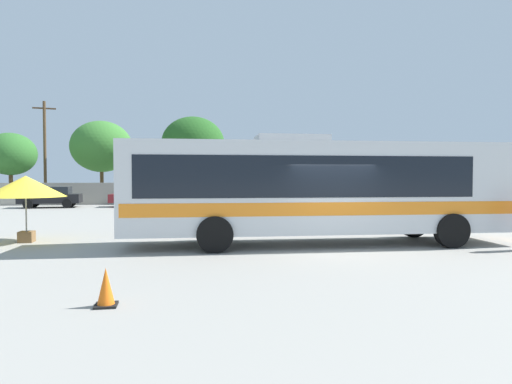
# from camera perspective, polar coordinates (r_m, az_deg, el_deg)

# --- Properties ---
(ground_plane) EXTENTS (300.00, 300.00, 0.00)m
(ground_plane) POSITION_cam_1_polar(r_m,az_deg,el_deg) (22.91, 1.07, -3.43)
(ground_plane) COLOR gray
(perimeter_wall) EXTENTS (80.00, 0.30, 1.71)m
(perimeter_wall) POSITION_cam_1_polar(r_m,az_deg,el_deg) (36.50, -3.16, -0.10)
(perimeter_wall) COLOR #9E998C
(perimeter_wall) RESTS_ON ground_plane
(coach_bus_silver_orange) EXTENTS (12.34, 3.21, 3.43)m
(coach_bus_silver_orange) POSITION_cam_1_polar(r_m,az_deg,el_deg) (14.07, 7.65, 0.71)
(coach_bus_silver_orange) COLOR silver
(coach_bus_silver_orange) RESTS_ON ground_plane
(vendor_umbrella_secondary_yellow) EXTENTS (2.50, 2.50, 2.18)m
(vendor_umbrella_secondary_yellow) POSITION_cam_1_polar(r_m,az_deg,el_deg) (16.22, -27.64, 0.57)
(vendor_umbrella_secondary_yellow) COLOR gray
(vendor_umbrella_secondary_yellow) RESTS_ON ground_plane
(parked_car_leftmost_black) EXTENTS (4.10, 2.15, 1.47)m
(parked_car_leftmost_black) POSITION_cam_1_polar(r_m,az_deg,el_deg) (34.24, -24.96, -0.54)
(parked_car_leftmost_black) COLOR black
(parked_car_leftmost_black) RESTS_ON ground_plane
(parked_car_second_maroon) EXTENTS (4.12, 2.16, 1.43)m
(parked_car_second_maroon) POSITION_cam_1_polar(r_m,az_deg,el_deg) (33.07, -14.81, -0.53)
(parked_car_second_maroon) COLOR maroon
(parked_car_second_maroon) RESTS_ON ground_plane
(parked_car_third_red) EXTENTS (4.47, 2.11, 1.51)m
(parked_car_third_red) POSITION_cam_1_polar(r_m,az_deg,el_deg) (32.58, -5.77, -0.45)
(parked_car_third_red) COLOR red
(parked_car_third_red) RESTS_ON ground_plane
(utility_pole_near) EXTENTS (1.79, 0.45, 8.52)m
(utility_pole_near) POSITION_cam_1_polar(r_m,az_deg,el_deg) (41.20, -25.64, 4.93)
(utility_pole_near) COLOR #4C3823
(utility_pole_near) RESTS_ON ground_plane
(roadside_tree_left) EXTENTS (4.07, 4.07, 5.78)m
(roadside_tree_left) POSITION_cam_1_polar(r_m,az_deg,el_deg) (41.38, -29.18, 4.30)
(roadside_tree_left) COLOR brown
(roadside_tree_left) RESTS_ON ground_plane
(roadside_tree_midleft) EXTENTS (5.32, 5.32, 7.13)m
(roadside_tree_midleft) POSITION_cam_1_polar(r_m,az_deg,el_deg) (41.57, -19.36, 5.56)
(roadside_tree_midleft) COLOR brown
(roadside_tree_midleft) RESTS_ON ground_plane
(roadside_tree_midright) EXTENTS (5.36, 5.36, 7.33)m
(roadside_tree_midright) POSITION_cam_1_polar(r_m,az_deg,el_deg) (38.36, -8.14, 6.23)
(roadside_tree_midright) COLOR brown
(roadside_tree_midright) RESTS_ON ground_plane
(roadside_tree_right) EXTENTS (4.26, 4.26, 5.62)m
(roadside_tree_right) POSITION_cam_1_polar(r_m,az_deg,el_deg) (46.16, 15.09, 3.90)
(roadside_tree_right) COLOR brown
(roadside_tree_right) RESTS_ON ground_plane
(traffic_cone_on_apron) EXTENTS (0.36, 0.36, 0.64)m
(traffic_cone_on_apron) POSITION_cam_1_polar(r_m,az_deg,el_deg) (7.80, -18.85, -11.64)
(traffic_cone_on_apron) COLOR black
(traffic_cone_on_apron) RESTS_ON ground_plane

